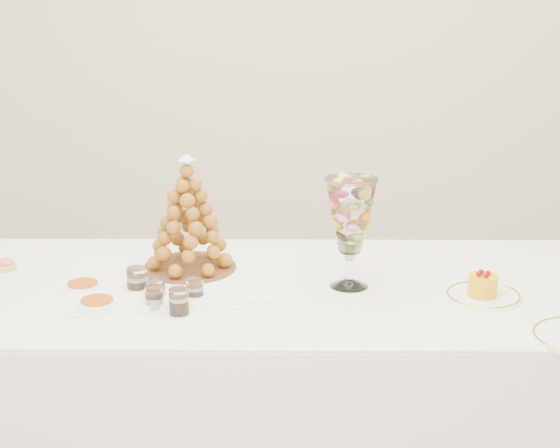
{
  "coord_description": "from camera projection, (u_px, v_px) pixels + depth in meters",
  "views": [
    {
      "loc": [
        0.22,
        -2.4,
        1.8
      ],
      "look_at": [
        0.04,
        0.22,
        0.97
      ],
      "focal_mm": 60.0,
      "sensor_mm": 36.0,
      "label": 1
    }
  ],
  "objects": [
    {
      "name": "buffet_table",
      "position": [
        295.0,
        413.0,
        2.82
      ],
      "size": [
        2.2,
        0.99,
        0.82
      ],
      "rotation": [
        0.0,
        0.0,
        0.06
      ],
      "color": "white",
      "rests_on": "ground"
    },
    {
      "name": "lace_tray",
      "position": [
        174.0,
        279.0,
        2.73
      ],
      "size": [
        0.67,
        0.56,
        0.02
      ],
      "primitive_type": "cube",
      "rotation": [
        0.0,
        0.0,
        0.2
      ],
      "color": "white",
      "rests_on": "buffet_table"
    },
    {
      "name": "macaron_vase",
      "position": [
        351.0,
        217.0,
        2.64
      ],
      "size": [
        0.15,
        0.15,
        0.32
      ],
      "color": "white",
      "rests_on": "buffet_table"
    },
    {
      "name": "cake_plate",
      "position": [
        483.0,
        296.0,
        2.61
      ],
      "size": [
        0.21,
        0.21,
        0.01
      ],
      "primitive_type": "cylinder",
      "color": "white",
      "rests_on": "buffet_table"
    },
    {
      "name": "pink_tart",
      "position": [
        6.0,
        265.0,
        2.82
      ],
      "size": [
        0.06,
        0.06,
        0.04
      ],
      "color": "tan",
      "rests_on": "buffet_table"
    },
    {
      "name": "verrine_a",
      "position": [
        137.0,
        281.0,
        2.63
      ],
      "size": [
        0.07,
        0.07,
        0.08
      ],
      "primitive_type": "cylinder",
      "rotation": [
        0.0,
        0.0,
        0.13
      ],
      "color": "white",
      "rests_on": "buffet_table"
    },
    {
      "name": "verrine_b",
      "position": [
        157.0,
        290.0,
        2.58
      ],
      "size": [
        0.05,
        0.05,
        0.07
      ],
      "primitive_type": "cylinder",
      "rotation": [
        0.0,
        0.0,
        -0.1
      ],
      "color": "white",
      "rests_on": "buffet_table"
    },
    {
      "name": "verrine_c",
      "position": [
        195.0,
        291.0,
        2.58
      ],
      "size": [
        0.06,
        0.06,
        0.07
      ],
      "primitive_type": "cylinder",
      "rotation": [
        0.0,
        0.0,
        0.28
      ],
      "color": "white",
      "rests_on": "buffet_table"
    },
    {
      "name": "verrine_d",
      "position": [
        154.0,
        298.0,
        2.52
      ],
      "size": [
        0.05,
        0.05,
        0.07
      ],
      "primitive_type": "cylinder",
      "rotation": [
        0.0,
        0.0,
        0.07
      ],
      "color": "white",
      "rests_on": "buffet_table"
    },
    {
      "name": "verrine_e",
      "position": [
        179.0,
        301.0,
        2.49
      ],
      "size": [
        0.06,
        0.06,
        0.07
      ],
      "primitive_type": "cylinder",
      "rotation": [
        0.0,
        0.0,
        -0.13
      ],
      "color": "white",
      "rests_on": "buffet_table"
    },
    {
      "name": "ramekin_back",
      "position": [
        83.0,
        289.0,
        2.64
      ],
      "size": [
        0.1,
        0.1,
        0.03
      ],
      "primitive_type": "cylinder",
      "color": "white",
      "rests_on": "buffet_table"
    },
    {
      "name": "ramekin_front",
      "position": [
        97.0,
        306.0,
        2.52
      ],
      "size": [
        0.1,
        0.1,
        0.03
      ],
      "primitive_type": "cylinder",
      "color": "white",
      "rests_on": "buffet_table"
    },
    {
      "name": "croquembouche",
      "position": [
        188.0,
        214.0,
        2.73
      ],
      "size": [
        0.28,
        0.28,
        0.35
      ],
      "rotation": [
        0.0,
        0.0,
        0.22
      ],
      "color": "brown",
      "rests_on": "lace_tray"
    },
    {
      "name": "mousse_cake",
      "position": [
        483.0,
        285.0,
        2.6
      ],
      "size": [
        0.08,
        0.08,
        0.07
      ],
      "color": "#D99A0A",
      "rests_on": "cake_plate"
    }
  ]
}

